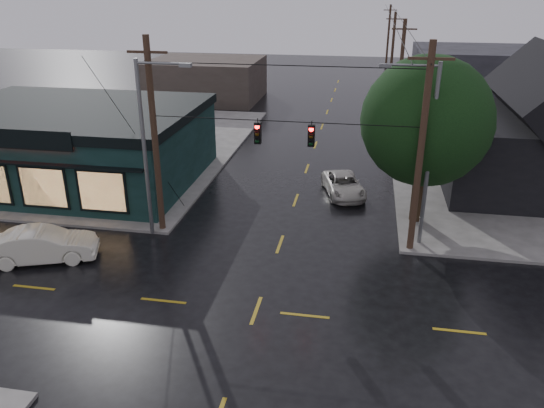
% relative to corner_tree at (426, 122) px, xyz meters
% --- Properties ---
extents(ground_plane, '(160.00, 160.00, 0.00)m').
position_rel_corner_tree_xyz_m(ground_plane, '(-7.00, -10.02, -5.72)').
color(ground_plane, black).
extents(sidewalk_nw, '(28.00, 28.00, 0.15)m').
position_rel_corner_tree_xyz_m(sidewalk_nw, '(-27.00, 9.98, -5.65)').
color(sidewalk_nw, '#5F5D59').
rests_on(sidewalk_nw, ground).
extents(pizza_shop, '(16.30, 12.34, 4.90)m').
position_rel_corner_tree_xyz_m(pizza_shop, '(-22.00, 2.92, -3.16)').
color(pizza_shop, black).
rests_on(pizza_shop, ground).
extents(corner_tree, '(6.81, 6.81, 9.00)m').
position_rel_corner_tree_xyz_m(corner_tree, '(0.00, 0.00, 0.00)').
color(corner_tree, black).
rests_on(corner_tree, ground).
extents(utility_pole_nw, '(2.00, 0.32, 10.15)m').
position_rel_corner_tree_xyz_m(utility_pole_nw, '(-13.50, -3.52, -5.72)').
color(utility_pole_nw, black).
rests_on(utility_pole_nw, ground).
extents(utility_pole_ne, '(2.00, 0.32, 10.15)m').
position_rel_corner_tree_xyz_m(utility_pole_ne, '(-0.50, -3.52, -5.72)').
color(utility_pole_ne, black).
rests_on(utility_pole_ne, ground).
extents(utility_pole_far_a, '(2.00, 0.32, 9.65)m').
position_rel_corner_tree_xyz_m(utility_pole_far_a, '(-0.50, 17.98, -5.72)').
color(utility_pole_far_a, black).
rests_on(utility_pole_far_a, ground).
extents(utility_pole_far_b, '(2.00, 0.32, 9.15)m').
position_rel_corner_tree_xyz_m(utility_pole_far_b, '(-0.50, 37.98, -5.72)').
color(utility_pole_far_b, black).
rests_on(utility_pole_far_b, ground).
extents(utility_pole_far_c, '(2.00, 0.32, 9.15)m').
position_rel_corner_tree_xyz_m(utility_pole_far_c, '(-0.50, 57.98, -5.72)').
color(utility_pole_far_c, black).
rests_on(utility_pole_far_c, ground).
extents(span_signal_assembly, '(13.00, 0.48, 1.23)m').
position_rel_corner_tree_xyz_m(span_signal_assembly, '(-6.90, -3.52, -0.02)').
color(span_signal_assembly, black).
rests_on(span_signal_assembly, ground).
extents(streetlight_nw, '(5.40, 0.30, 9.15)m').
position_rel_corner_tree_xyz_m(streetlight_nw, '(-13.80, -4.22, -5.72)').
color(streetlight_nw, slate).
rests_on(streetlight_nw, ground).
extents(streetlight_ne, '(5.40, 0.30, 9.15)m').
position_rel_corner_tree_xyz_m(streetlight_ne, '(-0.00, -2.82, -5.72)').
color(streetlight_ne, slate).
rests_on(streetlight_ne, ground).
extents(bg_building_west, '(12.00, 10.00, 4.40)m').
position_rel_corner_tree_xyz_m(bg_building_west, '(-21.00, 29.98, -3.52)').
color(bg_building_west, '#392F29').
rests_on(bg_building_west, ground).
extents(bg_building_east, '(14.00, 12.00, 5.60)m').
position_rel_corner_tree_xyz_m(bg_building_east, '(9.00, 34.98, -2.92)').
color(bg_building_east, '#222227').
rests_on(bg_building_east, ground).
extents(sedan_cream, '(5.28, 3.37, 1.64)m').
position_rel_corner_tree_xyz_m(sedan_cream, '(-17.89, -7.69, -4.90)').
color(sedan_cream, silver).
rests_on(sedan_cream, ground).
extents(suv_silver, '(3.29, 5.02, 1.28)m').
position_rel_corner_tree_xyz_m(suv_silver, '(-4.18, 3.42, -5.08)').
color(suv_silver, '#B1ACA3').
rests_on(suv_silver, ground).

